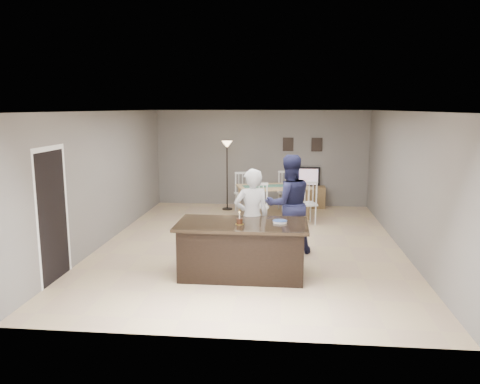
# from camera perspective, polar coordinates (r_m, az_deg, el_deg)

# --- Properties ---
(floor) EXTENTS (8.00, 8.00, 0.00)m
(floor) POSITION_cam_1_polar(r_m,az_deg,el_deg) (9.66, 1.27, -6.39)
(floor) COLOR tan
(floor) RESTS_ON ground
(room_shell) EXTENTS (8.00, 8.00, 8.00)m
(room_shell) POSITION_cam_1_polar(r_m,az_deg,el_deg) (9.32, 1.31, 3.54)
(room_shell) COLOR slate
(room_shell) RESTS_ON floor
(kitchen_island) EXTENTS (2.15, 1.10, 0.90)m
(kitchen_island) POSITION_cam_1_polar(r_m,az_deg,el_deg) (7.82, 0.26, -6.96)
(kitchen_island) COLOR black
(kitchen_island) RESTS_ON floor
(tv_console) EXTENTS (1.20, 0.40, 0.60)m
(tv_console) POSITION_cam_1_polar(r_m,az_deg,el_deg) (13.24, 7.72, -0.58)
(tv_console) COLOR brown
(tv_console) RESTS_ON floor
(television) EXTENTS (0.91, 0.12, 0.53)m
(television) POSITION_cam_1_polar(r_m,az_deg,el_deg) (13.22, 7.77, 1.88)
(television) COLOR black
(television) RESTS_ON tv_console
(tv_screen_glow) EXTENTS (0.78, 0.00, 0.78)m
(tv_screen_glow) POSITION_cam_1_polar(r_m,az_deg,el_deg) (13.14, 7.78, 1.86)
(tv_screen_glow) COLOR orange
(tv_screen_glow) RESTS_ON tv_console
(picture_frames) EXTENTS (1.10, 0.02, 0.38)m
(picture_frames) POSITION_cam_1_polar(r_m,az_deg,el_deg) (13.26, 7.62, 5.76)
(picture_frames) COLOR black
(picture_frames) RESTS_ON room_shell
(doorway) EXTENTS (0.00, 2.10, 2.65)m
(doorway) POSITION_cam_1_polar(r_m,az_deg,el_deg) (8.00, -21.95, -1.38)
(doorway) COLOR black
(doorway) RESTS_ON floor
(woman) EXTENTS (0.73, 0.60, 1.73)m
(woman) POSITION_cam_1_polar(r_m,az_deg,el_deg) (8.23, 1.43, -3.12)
(woman) COLOR silver
(woman) RESTS_ON floor
(man) EXTENTS (1.10, 0.97, 1.90)m
(man) POSITION_cam_1_polar(r_m,az_deg,el_deg) (8.97, 5.96, -1.49)
(man) COLOR #1A1B3A
(man) RESTS_ON floor
(birthday_cake) EXTENTS (0.13, 0.13, 0.21)m
(birthday_cake) POSITION_cam_1_polar(r_m,az_deg,el_deg) (7.60, -0.06, -3.58)
(birthday_cake) COLOR gold
(birthday_cake) RESTS_ON kitchen_island
(plate_stack) EXTENTS (0.24, 0.24, 0.04)m
(plate_stack) POSITION_cam_1_polar(r_m,az_deg,el_deg) (7.73, 4.89, -3.62)
(plate_stack) COLOR white
(plate_stack) RESTS_ON kitchen_island
(dining_table) EXTENTS (2.16, 2.37, 1.07)m
(dining_table) POSITION_cam_1_polar(r_m,az_deg,el_deg) (11.82, 4.09, 0.06)
(dining_table) COLOR #A28258
(dining_table) RESTS_ON floor
(floor_lamp) EXTENTS (0.28, 0.28, 1.88)m
(floor_lamp) POSITION_cam_1_polar(r_m,az_deg,el_deg) (12.67, -1.59, 4.33)
(floor_lamp) COLOR black
(floor_lamp) RESTS_ON floor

